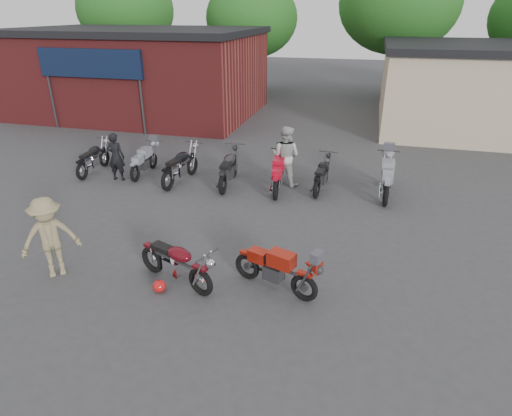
% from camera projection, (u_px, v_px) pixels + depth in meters
% --- Properties ---
extents(ground, '(90.00, 90.00, 0.00)m').
position_uv_depth(ground, '(207.00, 275.00, 9.05)').
color(ground, '#39393C').
extents(brick_building, '(12.00, 8.00, 4.00)m').
position_uv_depth(brick_building, '(139.00, 74.00, 22.56)').
color(brick_building, maroon).
rests_on(brick_building, ground).
extents(stucco_building, '(10.00, 8.00, 3.50)m').
position_uv_depth(stucco_building, '(497.00, 91.00, 19.51)').
color(stucco_building, tan).
rests_on(stucco_building, ground).
extents(tree_0, '(6.56, 6.56, 8.20)m').
position_uv_depth(tree_0, '(128.00, 25.00, 29.84)').
color(tree_0, '#165316').
rests_on(tree_0, ground).
extents(tree_1, '(5.92, 5.92, 7.40)m').
position_uv_depth(tree_1, '(252.00, 33.00, 27.93)').
color(tree_1, '#165316').
rests_on(tree_1, ground).
extents(tree_2, '(7.04, 7.04, 8.80)m').
position_uv_depth(tree_2, '(397.00, 23.00, 25.56)').
color(tree_2, '#165316').
rests_on(tree_2, ground).
extents(vintage_motorcycle, '(2.01, 1.29, 1.11)m').
position_uv_depth(vintage_motorcycle, '(176.00, 260.00, 8.56)').
color(vintage_motorcycle, '#530A12').
rests_on(vintage_motorcycle, ground).
extents(sportbike, '(1.93, 1.18, 1.06)m').
position_uv_depth(sportbike, '(276.00, 267.00, 8.38)').
color(sportbike, '#9D1A0D').
rests_on(sportbike, ground).
extents(helmet, '(0.29, 0.29, 0.25)m').
position_uv_depth(helmet, '(159.00, 286.00, 8.50)').
color(helmet, red).
rests_on(helmet, ground).
extents(person_dark, '(0.61, 0.43, 1.58)m').
position_uv_depth(person_dark, '(116.00, 157.00, 13.82)').
color(person_dark, black).
rests_on(person_dark, ground).
extents(person_light, '(1.06, 0.91, 1.90)m').
position_uv_depth(person_light, '(286.00, 156.00, 13.39)').
color(person_light, '#B4B3AF').
rests_on(person_light, ground).
extents(person_tan, '(1.29, 1.24, 1.77)m').
position_uv_depth(person_tan, '(50.00, 238.00, 8.74)').
color(person_tan, '#887C54').
rests_on(person_tan, ground).
extents(row_bike_0, '(0.73, 1.95, 1.11)m').
position_uv_depth(row_bike_0, '(93.00, 157.00, 14.56)').
color(row_bike_0, black).
rests_on(row_bike_0, ground).
extents(row_bike_1, '(0.67, 1.85, 1.06)m').
position_uv_depth(row_bike_1, '(144.00, 159.00, 14.40)').
color(row_bike_1, '#959AA3').
rests_on(row_bike_1, ground).
extents(row_bike_2, '(0.93, 2.17, 1.22)m').
position_uv_depth(row_bike_2, '(180.00, 164.00, 13.72)').
color(row_bike_2, black).
rests_on(row_bike_2, ground).
extents(row_bike_3, '(0.86, 2.15, 1.22)m').
position_uv_depth(row_bike_3, '(229.00, 167.00, 13.50)').
color(row_bike_3, '#262528').
rests_on(row_bike_3, ground).
extents(row_bike_4, '(0.91, 2.11, 1.19)m').
position_uv_depth(row_bike_4, '(278.00, 172.00, 13.11)').
color(row_bike_4, red).
rests_on(row_bike_4, ground).
extents(row_bike_5, '(0.79, 1.94, 1.10)m').
position_uv_depth(row_bike_5, '(322.00, 173.00, 13.16)').
color(row_bike_5, black).
rests_on(row_bike_5, ground).
extents(row_bike_6, '(0.73, 2.16, 1.25)m').
position_uv_depth(row_bike_6, '(387.00, 176.00, 12.71)').
color(row_bike_6, '#90949D').
rests_on(row_bike_6, ground).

